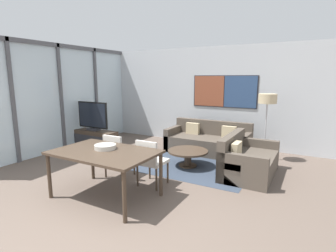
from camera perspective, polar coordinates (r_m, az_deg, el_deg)
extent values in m
plane|color=brown|center=(3.85, -19.62, -20.34)|extent=(24.00, 24.00, 0.00)
cube|color=silver|center=(7.71, 9.73, 6.39)|extent=(7.65, 0.06, 2.80)
cube|color=#2D2D33|center=(7.55, 12.14, 7.36)|extent=(1.84, 0.01, 0.89)
cube|color=brown|center=(7.69, 8.91, 7.52)|extent=(0.88, 0.02, 0.85)
cube|color=navy|center=(7.43, 15.46, 7.17)|extent=(0.88, 0.02, 0.85)
cube|color=silver|center=(7.55, -22.39, 5.66)|extent=(0.02, 5.13, 2.80)
cube|color=#515156|center=(7.55, -22.99, 15.91)|extent=(0.07, 5.13, 0.10)
cube|color=#515156|center=(6.80, -30.70, 4.53)|extent=(0.07, 0.08, 2.80)
cube|color=#515156|center=(7.52, -22.25, 5.66)|extent=(0.07, 0.08, 2.80)
cube|color=#515156|center=(8.38, -15.37, 6.48)|extent=(0.07, 0.08, 2.80)
cube|color=#333D4C|center=(5.89, 4.32, -8.66)|extent=(2.69, 1.69, 0.01)
cube|color=#423326|center=(7.67, -15.82, -2.66)|extent=(1.46, 0.39, 0.48)
cube|color=#2D2D33|center=(7.53, -16.91, -2.95)|extent=(1.34, 0.01, 0.26)
cube|color=#2D2D33|center=(7.61, -15.92, -0.71)|extent=(0.36, 0.20, 0.05)
cube|color=#2D2D33|center=(7.60, -15.95, -0.23)|extent=(0.06, 0.03, 0.08)
cube|color=black|center=(7.55, -16.08, 2.33)|extent=(1.03, 0.04, 0.73)
cube|color=black|center=(7.53, -16.20, 2.30)|extent=(0.96, 0.01, 0.65)
cube|color=#51473D|center=(6.88, 8.53, -4.13)|extent=(2.11, 0.91, 0.42)
cube|color=#51473D|center=(7.18, 9.64, -1.96)|extent=(2.11, 0.16, 0.81)
cube|color=#51473D|center=(7.25, 1.26, -2.52)|extent=(0.14, 0.91, 0.60)
cube|color=#51473D|center=(6.59, 16.59, -4.30)|extent=(0.14, 0.91, 0.60)
cube|color=#C6B289|center=(7.16, 5.41, -0.52)|extent=(0.36, 0.12, 0.30)
cube|color=#C6B289|center=(6.83, 13.14, -1.30)|extent=(0.36, 0.12, 0.30)
cube|color=#51473D|center=(5.56, 17.35, -8.06)|extent=(0.91, 1.49, 0.42)
cube|color=#51473D|center=(5.59, 13.68, -5.72)|extent=(0.16, 1.49, 0.81)
cube|color=#51473D|center=(4.91, 15.72, -9.38)|extent=(0.91, 0.14, 0.60)
cube|color=#51473D|center=(6.17, 18.73, -5.42)|extent=(0.91, 0.14, 0.60)
cube|color=#C6B289|center=(5.19, 14.67, -5.11)|extent=(0.12, 0.36, 0.30)
cylinder|color=#423326|center=(5.89, 4.32, -8.56)|extent=(0.40, 0.40, 0.03)
cylinder|color=#423326|center=(5.84, 4.34, -7.19)|extent=(0.16, 0.16, 0.32)
cylinder|color=#423326|center=(5.79, 4.36, -5.48)|extent=(0.88, 0.88, 0.04)
cube|color=#423326|center=(4.33, -13.66, -5.58)|extent=(1.65, 1.07, 0.04)
cylinder|color=#423326|center=(4.71, -24.44, -9.92)|extent=(0.06, 0.06, 0.74)
cylinder|color=#423326|center=(3.66, -9.46, -15.02)|extent=(0.06, 0.06, 0.74)
cylinder|color=#423326|center=(5.28, -16.12, -7.17)|extent=(0.06, 0.06, 0.74)
cylinder|color=#423326|center=(4.37, -1.57, -10.49)|extent=(0.06, 0.06, 0.74)
cube|color=beige|center=(5.28, -10.46, -6.16)|extent=(0.46, 0.46, 0.06)
cube|color=beige|center=(5.07, -12.03, -4.27)|extent=(0.42, 0.05, 0.39)
cylinder|color=#423326|center=(5.34, -13.44, -8.73)|extent=(0.04, 0.04, 0.41)
cylinder|color=#423326|center=(5.09, -10.07, -9.57)|extent=(0.04, 0.04, 0.41)
cylinder|color=#423326|center=(5.62, -10.66, -7.63)|extent=(0.04, 0.04, 0.41)
cylinder|color=#423326|center=(5.38, -7.35, -8.35)|extent=(0.04, 0.04, 0.41)
cube|color=beige|center=(4.80, -3.35, -7.73)|extent=(0.46, 0.46, 0.06)
cube|color=beige|center=(4.57, -4.77, -5.73)|extent=(0.42, 0.05, 0.39)
cylinder|color=#423326|center=(4.83, -6.66, -10.61)|extent=(0.04, 0.04, 0.41)
cylinder|color=#423326|center=(4.62, -2.55, -11.55)|extent=(0.04, 0.04, 0.41)
cylinder|color=#423326|center=(5.13, -4.01, -9.24)|extent=(0.04, 0.04, 0.41)
cylinder|color=#423326|center=(4.94, -0.07, -10.03)|extent=(0.04, 0.04, 0.41)
cylinder|color=#B7B2A8|center=(4.44, -13.49, -4.41)|extent=(0.35, 0.35, 0.07)
torus|color=#B7B2A8|center=(4.43, -13.51, -4.04)|extent=(0.35, 0.35, 0.02)
cylinder|color=#2D2D33|center=(6.71, 20.06, -6.80)|extent=(0.28, 0.28, 0.02)
cylinder|color=#B7B7BC|center=(6.55, 20.43, -1.15)|extent=(0.03, 0.03, 1.33)
cylinder|color=#C6B289|center=(6.45, 20.87, 5.60)|extent=(0.41, 0.41, 0.22)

